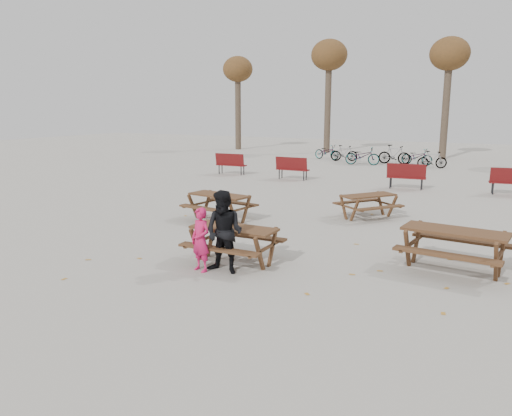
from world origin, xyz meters
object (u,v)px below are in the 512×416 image
at_px(adult, 224,232).
at_px(picnic_table_east, 454,250).
at_px(picnic_table_far, 368,206).
at_px(child, 201,240).
at_px(picnic_table_north, 219,207).
at_px(main_picnic_table, 234,236).
at_px(soda_bottle, 227,224).
at_px(food_tray, 227,227).

height_order(adult, picnic_table_east, adult).
bearing_deg(picnic_table_far, child, -157.70).
bearing_deg(picnic_table_north, picnic_table_east, -5.72).
bearing_deg(main_picnic_table, child, -113.62).
relative_size(main_picnic_table, soda_bottle, 10.59).
distance_m(food_tray, picnic_table_east, 4.57).
height_order(child, picnic_table_east, child).
xyz_separation_m(main_picnic_table, child, (-0.33, -0.75, 0.06)).
bearing_deg(food_tray, soda_bottle, -116.52).
distance_m(child, picnic_table_east, 5.04).
height_order(main_picnic_table, picnic_table_east, picnic_table_east).
height_order(adult, picnic_table_north, adult).
bearing_deg(food_tray, picnic_table_east, 21.44).
xyz_separation_m(main_picnic_table, picnic_table_far, (1.35, 5.58, -0.24)).
relative_size(adult, picnic_table_east, 0.84).
relative_size(picnic_table_east, picnic_table_north, 1.10).
xyz_separation_m(main_picnic_table, soda_bottle, (-0.10, -0.12, 0.26)).
relative_size(soda_bottle, child, 0.13).
bearing_deg(picnic_table_east, adult, -145.28).
height_order(adult, picnic_table_far, adult).
bearing_deg(child, soda_bottle, 85.97).
bearing_deg(picnic_table_far, main_picnic_table, -156.45).
distance_m(food_tray, adult, 0.56).
xyz_separation_m(main_picnic_table, adult, (0.14, -0.62, 0.24)).
height_order(main_picnic_table, child, child).
xyz_separation_m(food_tray, picnic_table_far, (1.44, 5.68, -0.44)).
xyz_separation_m(food_tray, picnic_table_north, (-2.27, 3.37, -0.41)).
bearing_deg(picnic_table_far, soda_bottle, -157.14).
xyz_separation_m(food_tray, adult, (0.24, -0.51, 0.03)).
distance_m(soda_bottle, picnic_table_north, 4.10).
height_order(soda_bottle, child, child).
height_order(child, adult, adult).
xyz_separation_m(main_picnic_table, food_tray, (-0.09, -0.11, 0.21)).
bearing_deg(main_picnic_table, food_tray, -131.38).
height_order(child, picnic_table_far, child).
relative_size(soda_bottle, picnic_table_east, 0.09).
relative_size(adult, picnic_table_far, 1.01).
distance_m(main_picnic_table, picnic_table_east, 4.43).
distance_m(main_picnic_table, picnic_table_north, 4.04).
distance_m(adult, picnic_table_east, 4.57).
height_order(food_tray, child, child).
height_order(food_tray, picnic_table_east, picnic_table_east).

